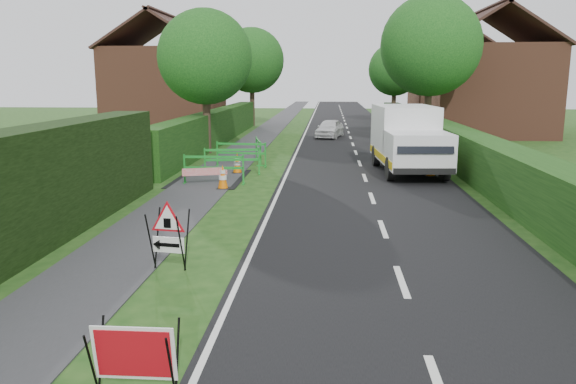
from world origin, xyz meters
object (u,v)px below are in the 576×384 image
object	(u,v)px
triangle_sign	(166,230)
hatchback_car	(330,128)
red_rect_sign	(134,355)
works_van	(408,138)

from	to	relation	value
triangle_sign	hatchback_car	bearing A→B (deg)	91.90
red_rect_sign	triangle_sign	xyz separation A→B (m)	(-0.80, 4.08, 0.31)
triangle_sign	works_van	xyz separation A→B (m)	(5.92, 11.65, 0.54)
red_rect_sign	hatchback_car	world-z (taller)	hatchback_car
triangle_sign	hatchback_car	distance (m)	24.48
works_van	hatchback_car	world-z (taller)	works_van
red_rect_sign	triangle_sign	world-z (taller)	triangle_sign
red_rect_sign	works_van	xyz separation A→B (m)	(5.12, 15.73, 0.86)
triangle_sign	works_van	world-z (taller)	works_van
works_van	hatchback_car	distance (m)	13.00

